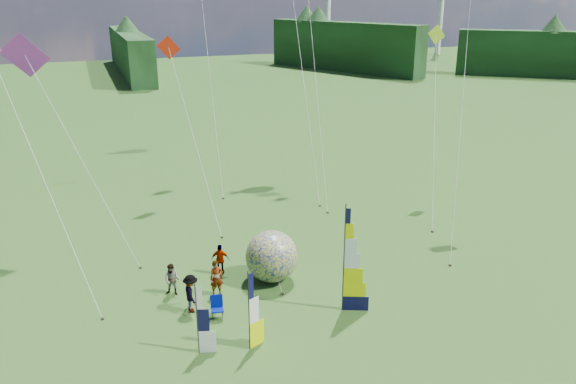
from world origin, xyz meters
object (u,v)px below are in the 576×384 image
object	(u,v)px
side_banner_left	(249,313)
kite_whale	(303,65)
feather_banner_main	(344,261)
bol_inflatable	(272,256)
spectator_a	(217,278)
spectator_b	(172,280)
spectator_c	(191,293)
spectator_d	(220,259)
side_banner_far	(197,321)
camp_chair	(217,308)

from	to	relation	value
side_banner_left	kite_whale	size ratio (longest dim) A/B	0.19
feather_banner_main	bol_inflatable	distance (m)	4.63
side_banner_left	spectator_a	xyz separation A→B (m)	(-0.22, 4.83, -0.84)
feather_banner_main	spectator_b	world-z (taller)	feather_banner_main
side_banner_left	kite_whale	bearing A→B (deg)	40.40
feather_banner_main	kite_whale	size ratio (longest dim) A/B	0.29
bol_inflatable	spectator_a	world-z (taller)	bol_inflatable
spectator_b	bol_inflatable	bearing A→B (deg)	24.91
spectator_b	spectator_c	size ratio (longest dim) A/B	0.88
bol_inflatable	spectator_b	size ratio (longest dim) A/B	1.63
spectator_a	spectator_d	world-z (taller)	spectator_a
side_banner_left	spectator_a	size ratio (longest dim) A/B	1.92
side_banner_far	kite_whale	xyz separation A→B (m)	(12.12, 18.89, 7.45)
side_banner_left	spectator_b	xyz separation A→B (m)	(-2.25, 5.61, -0.93)
side_banner_far	bol_inflatable	xyz separation A→B (m)	(4.83, 4.83, -0.20)
spectator_c	spectator_d	xyz separation A→B (m)	(2.16, 3.11, -0.09)
spectator_b	camp_chair	size ratio (longest dim) A/B	1.54
spectator_d	bol_inflatable	bearing A→B (deg)	167.50
feather_banner_main	camp_chair	distance (m)	6.14
side_banner_left	bol_inflatable	size ratio (longest dim) A/B	1.31
side_banner_left	spectator_b	bearing A→B (deg)	89.74
kite_whale	feather_banner_main	bearing A→B (deg)	-99.79
camp_chair	kite_whale	xyz separation A→B (m)	(10.80, 16.61, 8.46)
feather_banner_main	bol_inflatable	size ratio (longest dim) A/B	1.91
bol_inflatable	spectator_d	size ratio (longest dim) A/B	1.61
spectator_a	bol_inflatable	bearing A→B (deg)	7.79
spectator_a	kite_whale	bearing A→B (deg)	53.16
side_banner_far	kite_whale	world-z (taller)	kite_whale
spectator_d	side_banner_far	bearing A→B (deg)	90.27
bol_inflatable	spectator_b	bearing A→B (deg)	176.77
side_banner_far	spectator_c	distance (m)	3.37
side_banner_left	spectator_c	bearing A→B (deg)	91.84
side_banner_left	bol_inflatable	bearing A→B (deg)	40.26
side_banner_left	spectator_a	bearing A→B (deg)	70.48
bol_inflatable	spectator_a	distance (m)	3.08
side_banner_far	spectator_a	distance (m)	4.75
bol_inflatable	spectator_c	bearing A→B (deg)	-160.93
kite_whale	spectator_d	bearing A→B (deg)	-121.33
side_banner_left	bol_inflatable	xyz separation A→B (m)	(2.79, 5.33, -0.41)
bol_inflatable	camp_chair	size ratio (longest dim) A/B	2.51
spectator_d	camp_chair	xyz separation A→B (m)	(-1.19, -4.12, -0.30)
camp_chair	feather_banner_main	bearing A→B (deg)	-3.86
camp_chair	spectator_b	bearing A→B (deg)	128.20
side_banner_left	spectator_c	xyz separation A→B (m)	(-1.68, 3.78, -0.82)
feather_banner_main	kite_whale	bearing A→B (deg)	97.41
side_banner_far	bol_inflatable	world-z (taller)	side_banner_far
side_banner_left	camp_chair	world-z (taller)	side_banner_left
spectator_d	camp_chair	bearing A→B (deg)	95.63
camp_chair	bol_inflatable	bearing A→B (deg)	45.87
side_banner_left	side_banner_far	world-z (taller)	side_banner_left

